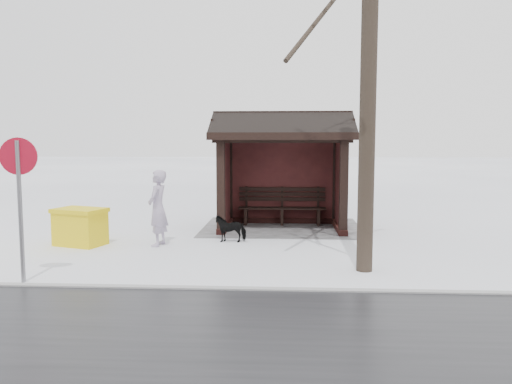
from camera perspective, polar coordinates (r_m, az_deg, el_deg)
ground at (r=13.25m, az=2.97°, el=-4.23°), size 120.00×120.00×0.00m
kerb at (r=7.89m, az=2.73°, el=-11.14°), size 120.00×0.15×0.06m
trampled_patch at (r=13.44m, az=2.98°, el=-4.05°), size 4.20×3.20×0.02m
bus_shelter at (r=13.20m, az=3.02°, el=5.18°), size 3.60×2.40×3.09m
pedestrian at (r=11.21m, az=-11.16°, el=-1.82°), size 0.48×0.66×1.69m
dog at (r=11.57m, az=-2.91°, el=-4.18°), size 0.73×0.36×0.61m
grit_bin at (r=11.79m, az=-19.46°, el=-3.74°), size 1.25×1.04×0.83m
road_sign at (r=8.92m, az=-25.43°, el=1.38°), size 0.61×0.12×2.37m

